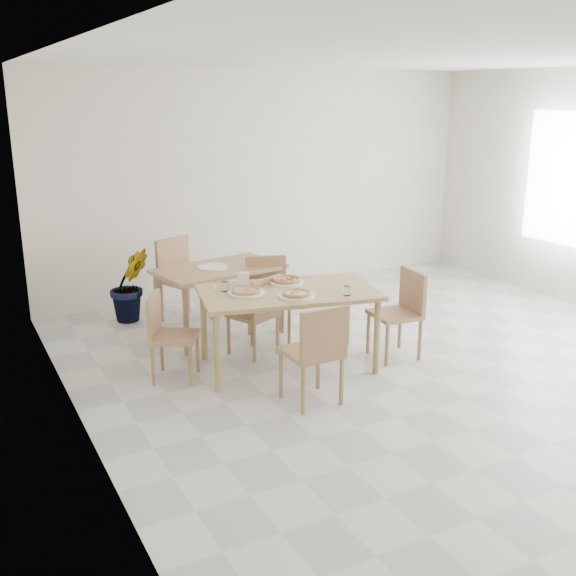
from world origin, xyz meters
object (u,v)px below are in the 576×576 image
pizza_pepperoni (287,280)px  tumbler_a (225,287)px  pizza_mushroom (296,294)px  pizza_margherita (246,291)px  potted_plant (130,285)px  tumbler_b (347,291)px  chair_back_n (180,273)px  second_table (219,276)px  main_table (288,298)px  chair_south (316,348)px  plate_mushroom (296,296)px  chair_east (402,307)px  chair_west (166,330)px  plate_margherita (246,293)px  napkin_holder (243,279)px  chair_north (267,292)px  chair_back_s (259,310)px  plate_pepperoni (287,282)px  plate_empty (213,267)px

pizza_pepperoni → tumbler_a: size_ratio=4.06×
pizza_mushroom → pizza_margherita: bearing=140.3°
pizza_margherita → potted_plant: (-0.56, 1.95, -0.36)m
pizza_pepperoni → tumbler_b: tumbler_b is taller
chair_back_n → second_table: bearing=-97.4°
main_table → tumbler_a: size_ratio=19.70×
chair_south → plate_mushroom: (0.15, 0.62, 0.26)m
chair_east → plate_mushroom: (-1.14, 0.06, 0.26)m
chair_west → plate_margherita: bearing=-73.2°
napkin_holder → chair_west: bearing=-153.5°
chair_north → pizza_mushroom: chair_north is taller
chair_back_s → chair_west: bearing=-15.8°
chair_east → chair_back_n: 2.59m
plate_mushroom → tumbler_a: size_ratio=3.71×
plate_mushroom → second_table: 1.34m
napkin_holder → potted_plant: (-0.65, 1.68, -0.39)m
plate_margherita → pizza_pepperoni: (0.50, 0.16, 0.02)m
pizza_pepperoni → chair_south: bearing=-105.2°
napkin_holder → chair_back_s: napkin_holder is taller
chair_east → tumbler_a: 1.74m
plate_pepperoni → napkin_holder: 0.42m
plate_mushroom → tumbler_b: bearing=-22.2°
chair_south → chair_back_s: (0.06, 1.22, -0.04)m
plate_pepperoni → second_table: plate_pepperoni is taller
chair_south → plate_empty: 1.97m
pizza_margherita → chair_west: bearing=165.9°
chair_west → napkin_holder: napkin_holder is taller
chair_south → chair_north: 1.68m
plate_pepperoni → pizza_margherita: bearing=-162.6°
tumbler_a → potted_plant: (-0.42, 1.78, -0.37)m
napkin_holder → pizza_margherita: bearing=-89.1°
plate_mushroom → tumbler_b: 0.46m
chair_north → tumbler_b: bearing=-62.4°
napkin_holder → chair_back_n: 1.49m
chair_south → plate_margherita: size_ratio=2.56×
plate_margherita → plate_empty: 1.03m
pizza_margherita → tumbler_a: (-0.14, 0.17, 0.01)m
chair_north → napkin_holder: bearing=-118.6°
plate_margherita → chair_back_s: size_ratio=0.42×
pizza_margherita → plate_empty: 1.03m
chair_back_n → chair_west: bearing=-135.8°
pizza_pepperoni → chair_north: bearing=82.8°
pizza_mushroom → second_table: size_ratio=0.19×
chair_south → tumbler_a: (-0.34, 1.08, 0.29)m
plate_mushroom → chair_east: bearing=-2.8°
plate_mushroom → pizza_mushroom: (0.00, 0.00, 0.02)m
pizza_margherita → tumbler_a: bearing=129.3°
plate_pepperoni → pizza_margherita: pizza_margherita is taller
chair_north → tumbler_a: bearing=-124.2°
main_table → tumbler_b: bearing=-33.1°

